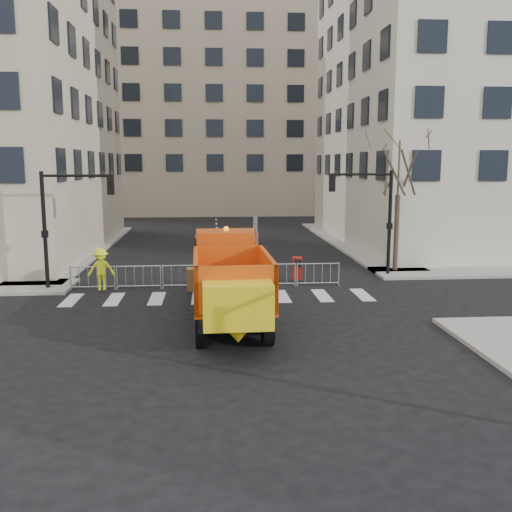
{
  "coord_description": "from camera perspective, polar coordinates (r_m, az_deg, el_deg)",
  "views": [
    {
      "loc": [
        -0.56,
        -18.62,
        5.75
      ],
      "look_at": [
        1.14,
        2.5,
        2.29
      ],
      "focal_mm": 40.0,
      "sensor_mm": 36.0,
      "label": 1
    }
  ],
  "objects": [
    {
      "name": "worker",
      "position": [
        26.3,
        -15.22,
        -1.29
      ],
      "size": [
        1.26,
        0.8,
        1.86
      ],
      "primitive_type": "imported",
      "rotation": [
        0.0,
        0.0,
        0.09
      ],
      "color": "#E9F31C",
      "rests_on": "sidewalk_back"
    },
    {
      "name": "building_right",
      "position": [
        46.66,
        23.36,
        21.24
      ],
      "size": [
        22.0,
        22.0,
        32.0
      ],
      "primitive_type": "cube",
      "color": "#BDB6A1",
      "rests_on": "ground"
    },
    {
      "name": "cop_b",
      "position": [
        26.1,
        -5.64,
        -1.71
      ],
      "size": [
        0.93,
        0.82,
        1.6
      ],
      "primitive_type": "imported",
      "rotation": [
        0.0,
        0.0,
        2.82
      ],
      "color": "black",
      "rests_on": "ground"
    },
    {
      "name": "cop_a",
      "position": [
        24.76,
        -2.65,
        -2.01
      ],
      "size": [
        0.74,
        0.56,
        1.82
      ],
      "primitive_type": "imported",
      "rotation": [
        0.0,
        0.0,
        3.35
      ],
      "color": "black",
      "rests_on": "ground"
    },
    {
      "name": "building_far",
      "position": [
        70.9,
        -4.25,
        14.3
      ],
      "size": [
        30.0,
        18.0,
        24.0
      ],
      "primitive_type": "cube",
      "color": "tan",
      "rests_on": "ground"
    },
    {
      "name": "traffic_light_left",
      "position": [
        27.33,
        -20.37,
        2.28
      ],
      "size": [
        0.18,
        0.18,
        5.4
      ],
      "primitive_type": "cylinder",
      "color": "black",
      "rests_on": "ground"
    },
    {
      "name": "traffic_light_right",
      "position": [
        29.7,
        13.22,
        3.13
      ],
      "size": [
        0.18,
        0.18,
        5.4
      ],
      "primitive_type": "cylinder",
      "color": "black",
      "rests_on": "ground"
    },
    {
      "name": "crowd_barriers",
      "position": [
        26.73,
        -4.91,
        -1.98
      ],
      "size": [
        12.6,
        0.6,
        1.1
      ],
      "primitive_type": null,
      "color": "#9EA0A5",
      "rests_on": "ground"
    },
    {
      "name": "street_tree",
      "position": [
        30.78,
        13.97,
        5.27
      ],
      "size": [
        3.0,
        3.0,
        7.5
      ],
      "primitive_type": null,
      "color": "#382B21",
      "rests_on": "ground"
    },
    {
      "name": "ground",
      "position": [
        19.5,
        -2.77,
        -7.9
      ],
      "size": [
        120.0,
        120.0,
        0.0
      ],
      "primitive_type": "plane",
      "color": "black",
      "rests_on": "ground"
    },
    {
      "name": "cop_c",
      "position": [
        26.01,
        -1.08,
        -1.2
      ],
      "size": [
        1.19,
        1.22,
        2.05
      ],
      "primitive_type": "imported",
      "rotation": [
        0.0,
        0.0,
        3.95
      ],
      "color": "black",
      "rests_on": "ground"
    },
    {
      "name": "plow_truck",
      "position": [
        20.22,
        -2.63,
        -2.3
      ],
      "size": [
        3.23,
        9.91,
        3.82
      ],
      "rotation": [
        0.0,
        0.0,
        1.6
      ],
      "color": "black",
      "rests_on": "ground"
    },
    {
      "name": "newspaper_box",
      "position": [
        27.82,
        4.15,
        -1.21
      ],
      "size": [
        0.49,
        0.44,
        1.1
      ],
      "primitive_type": "cube",
      "rotation": [
        0.0,
        0.0,
        -0.1
      ],
      "color": "#A4160C",
      "rests_on": "sidewalk_back"
    },
    {
      "name": "sidewalk_back",
      "position": [
        27.71,
        -3.34,
        -2.56
      ],
      "size": [
        64.0,
        5.0,
        0.15
      ],
      "primitive_type": "cube",
      "color": "gray",
      "rests_on": "ground"
    }
  ]
}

